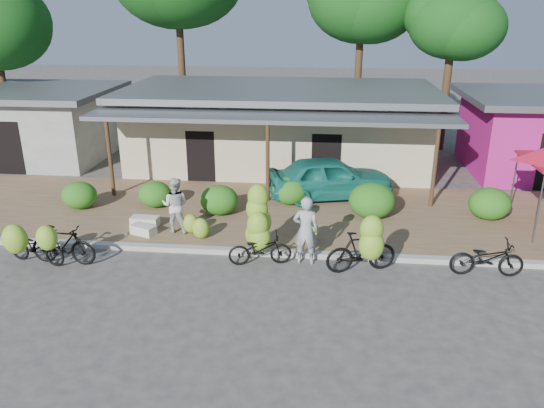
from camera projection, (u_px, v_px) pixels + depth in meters
The scene contains 26 objects.
ground at pixel (241, 290), 13.00m from camera, with size 100.00×100.00×0.00m, color #44413F.
sidewalk at pixel (264, 213), 17.64m from camera, with size 60.00×6.00×0.12m, color #916D4E.
curb at pixel (252, 252), 14.84m from camera, with size 60.00×0.25×0.15m, color #A8A399.
shop_main at pixel (280, 126), 22.58m from camera, with size 13.00×8.50×3.35m.
shop_pink at pixel (535, 133), 21.67m from camera, with size 6.00×6.00×3.25m.
shop_grey at pixel (35, 123), 23.70m from camera, with size 7.00×6.00×3.15m.
tree_near_right at pixel (449, 20), 23.84m from camera, with size 4.26×4.07×7.52m.
hedge_0 at pixel (79, 195), 17.78m from camera, with size 1.17×1.05×0.91m, color #236316.
hedge_1 at pixel (155, 194), 17.90m from camera, with size 1.13×1.02×0.88m, color #236316.
hedge_2 at pixel (219, 200), 17.26m from camera, with size 1.25×1.12×0.97m, color #236316.
hedge_3 at pixel (290, 191), 18.15m from camera, with size 1.23×1.11×0.96m, color #236316.
hedge_4 at pixel (372, 201), 16.94m from camera, with size 1.48×1.33×1.15m, color #236316.
hedge_5 at pixel (490, 204), 16.86m from camera, with size 1.32×1.19×1.03m, color #236316.
bike_far_left at pixel (32, 245), 14.07m from camera, with size 1.86×1.41×1.38m.
bike_left at pixel (61, 244), 14.05m from camera, with size 1.85×1.19×1.38m.
bike_center at pixel (259, 232), 14.28m from camera, with size 1.78×1.27×2.09m.
bike_right at pixel (364, 248), 13.51m from camera, with size 1.96×1.41×1.81m.
bike_far_right at pixel (487, 258), 13.55m from camera, with size 1.86×0.67×0.97m.
loose_banana_a at pixel (201, 228), 15.50m from camera, with size 0.50×0.43×0.63m, color #8DC731.
loose_banana_b at pixel (191, 223), 15.88m from camera, with size 0.48×0.41×0.60m, color #8DC731.
loose_banana_c at pixel (311, 231), 15.33m from camera, with size 0.48×0.41×0.60m, color #8DC731.
sack_near at pixel (145, 221), 16.43m from camera, with size 0.85×0.40×0.30m, color silver.
sack_far at pixel (143, 230), 15.85m from camera, with size 0.75×0.38×0.28m, color silver.
vendor at pixel (306, 230), 14.07m from camera, with size 0.69×0.45×1.90m, color #989898.
bystander at pixel (175, 205), 15.80m from camera, with size 0.83×0.64×1.70m, color silver.
teal_van at pixel (330, 178), 18.67m from camera, with size 1.76×4.37×1.49m, color #1A7567.
Camera 1 is at (1.90, -11.30, 6.55)m, focal length 35.00 mm.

